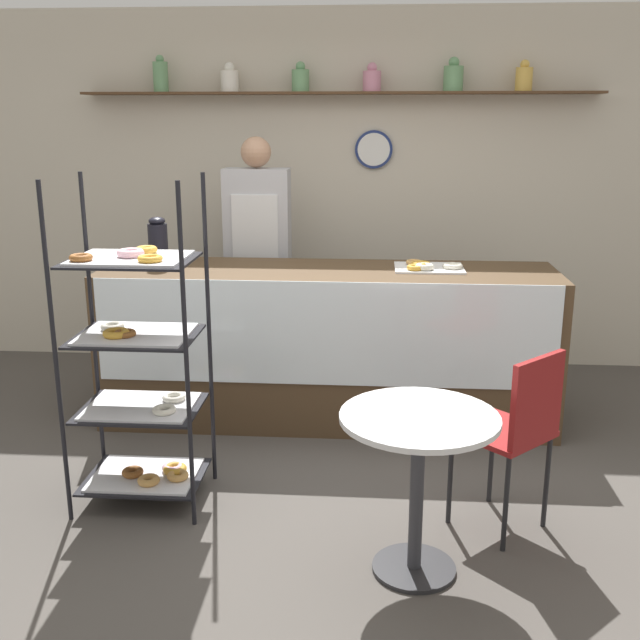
# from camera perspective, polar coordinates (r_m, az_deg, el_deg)

# --- Properties ---
(ground_plane) EXTENTS (14.00, 14.00, 0.00)m
(ground_plane) POSITION_cam_1_polar(r_m,az_deg,el_deg) (4.08, -0.39, -12.86)
(ground_plane) COLOR #4C4742
(back_wall) EXTENTS (10.00, 0.30, 2.70)m
(back_wall) POSITION_cam_1_polar(r_m,az_deg,el_deg) (5.88, 1.43, 9.86)
(back_wall) COLOR beige
(back_wall) RESTS_ON ground_plane
(display_counter) EXTENTS (2.87, 0.73, 0.99)m
(display_counter) POSITION_cam_1_polar(r_m,az_deg,el_deg) (4.83, 0.60, -1.88)
(display_counter) COLOR #4C3823
(display_counter) RESTS_ON ground_plane
(pastry_rack) EXTENTS (0.64, 0.50, 1.66)m
(pastry_rack) POSITION_cam_1_polar(r_m,az_deg,el_deg) (3.83, -13.58, -3.73)
(pastry_rack) COLOR black
(pastry_rack) RESTS_ON ground_plane
(person_worker) EXTENTS (0.46, 0.23, 1.79)m
(person_worker) POSITION_cam_1_polar(r_m,az_deg,el_deg) (5.39, -4.74, 5.13)
(person_worker) COLOR #282833
(person_worker) RESTS_ON ground_plane
(cafe_table) EXTENTS (0.67, 0.67, 0.73)m
(cafe_table) POSITION_cam_1_polar(r_m,az_deg,el_deg) (3.22, 7.48, -10.20)
(cafe_table) COLOR #262628
(cafe_table) RESTS_ON ground_plane
(cafe_chair) EXTENTS (0.54, 0.54, 0.90)m
(cafe_chair) POSITION_cam_1_polar(r_m,az_deg,el_deg) (3.59, 14.82, -7.60)
(cafe_chair) COLOR black
(cafe_chair) RESTS_ON ground_plane
(coffee_carafe) EXTENTS (0.12, 0.12, 0.32)m
(coffee_carafe) POSITION_cam_1_polar(r_m,az_deg,el_deg) (4.89, -12.24, 5.80)
(coffee_carafe) COLOR black
(coffee_carafe) RESTS_ON display_counter
(donut_tray_counter) EXTENTS (0.43, 0.34, 0.05)m
(donut_tray_counter) POSITION_cam_1_polar(r_m,az_deg,el_deg) (4.75, 8.22, 4.05)
(donut_tray_counter) COLOR white
(donut_tray_counter) RESTS_ON display_counter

